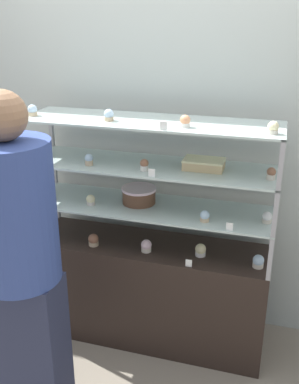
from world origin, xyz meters
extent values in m
plane|color=gray|center=(0.00, 0.00, 0.00)|extent=(20.00, 20.00, 0.00)
cube|color=#A8B2AD|center=(0.00, 0.35, 1.30)|extent=(8.00, 0.05, 2.60)
cube|color=black|center=(0.00, 0.00, 0.34)|extent=(1.47, 0.42, 0.68)
cube|color=#99999E|center=(-0.72, 0.20, 0.81)|extent=(0.02, 0.02, 0.26)
cube|color=#99999E|center=(0.72, 0.20, 0.81)|extent=(0.02, 0.02, 0.26)
cube|color=#99999E|center=(-0.72, -0.20, 0.81)|extent=(0.02, 0.02, 0.26)
cube|color=#99999E|center=(0.72, -0.20, 0.81)|extent=(0.02, 0.02, 0.26)
cube|color=#B2C6C1|center=(0.00, 0.00, 0.93)|extent=(1.47, 0.42, 0.01)
cube|color=#99999E|center=(-0.72, 0.20, 1.07)|extent=(0.02, 0.02, 0.26)
cube|color=#99999E|center=(0.72, 0.20, 1.07)|extent=(0.02, 0.02, 0.26)
cube|color=#99999E|center=(-0.72, -0.20, 1.07)|extent=(0.02, 0.02, 0.26)
cube|color=#99999E|center=(0.72, -0.20, 1.07)|extent=(0.02, 0.02, 0.26)
cube|color=#B2C6C1|center=(0.00, 0.00, 1.19)|extent=(1.47, 0.42, 0.01)
cube|color=#99999E|center=(-0.72, 0.20, 1.32)|extent=(0.02, 0.02, 0.26)
cube|color=#99999E|center=(0.72, 0.20, 1.32)|extent=(0.02, 0.02, 0.26)
cube|color=#99999E|center=(-0.72, -0.20, 1.32)|extent=(0.02, 0.02, 0.26)
cube|color=#99999E|center=(0.72, -0.20, 1.32)|extent=(0.02, 0.02, 0.26)
cube|color=#B2C6C1|center=(0.00, 0.00, 1.45)|extent=(1.47, 0.42, 0.01)
cylinder|color=brown|center=(-0.08, 0.03, 0.98)|extent=(0.20, 0.20, 0.08)
cylinder|color=silver|center=(-0.08, 0.03, 1.03)|extent=(0.21, 0.21, 0.01)
cube|color=#DBBC84|center=(0.31, 0.02, 1.22)|extent=(0.22, 0.14, 0.05)
cube|color=#F4EAB2|center=(0.31, 0.02, 1.25)|extent=(0.23, 0.15, 0.01)
cylinder|color=#CCB28C|center=(-0.68, -0.04, 0.69)|extent=(0.06, 0.06, 0.03)
sphere|color=white|center=(-0.68, -0.04, 0.72)|extent=(0.06, 0.06, 0.06)
cylinder|color=#CCB28C|center=(-0.33, -0.11, 0.69)|extent=(0.06, 0.06, 0.03)
sphere|color=#8C5B42|center=(-0.33, -0.11, 0.72)|extent=(0.06, 0.06, 0.06)
cylinder|color=beige|center=(0.01, -0.09, 0.69)|extent=(0.06, 0.06, 0.03)
sphere|color=silver|center=(0.01, -0.09, 0.72)|extent=(0.06, 0.06, 0.06)
cylinder|color=white|center=(0.33, -0.05, 0.69)|extent=(0.06, 0.06, 0.03)
sphere|color=#F4EAB2|center=(0.33, -0.05, 0.72)|extent=(0.06, 0.06, 0.06)
cylinder|color=beige|center=(0.66, -0.08, 0.69)|extent=(0.06, 0.06, 0.03)
sphere|color=silver|center=(0.66, -0.08, 0.72)|extent=(0.06, 0.06, 0.06)
cube|color=white|center=(0.29, -0.19, 0.70)|extent=(0.04, 0.00, 0.04)
cylinder|color=#CCB28C|center=(-0.68, -0.04, 0.95)|extent=(0.05, 0.05, 0.02)
sphere|color=silver|center=(-0.68, -0.04, 0.97)|extent=(0.05, 0.05, 0.05)
cylinder|color=beige|center=(-0.34, -0.08, 0.95)|extent=(0.05, 0.05, 0.02)
sphere|color=#F4EAB2|center=(-0.34, -0.08, 0.97)|extent=(0.05, 0.05, 0.05)
cylinder|color=#CCB28C|center=(0.35, -0.11, 0.95)|extent=(0.05, 0.05, 0.02)
sphere|color=silver|center=(0.35, -0.11, 0.97)|extent=(0.05, 0.05, 0.05)
cylinder|color=beige|center=(0.68, -0.03, 0.95)|extent=(0.05, 0.05, 0.02)
sphere|color=white|center=(0.68, -0.03, 0.97)|extent=(0.05, 0.05, 0.05)
cube|color=white|center=(0.50, -0.19, 0.96)|extent=(0.04, 0.00, 0.04)
cylinder|color=beige|center=(-0.69, -0.04, 1.21)|extent=(0.05, 0.05, 0.03)
sphere|color=white|center=(-0.69, -0.04, 1.24)|extent=(0.05, 0.05, 0.05)
cylinder|color=#CCB28C|center=(-0.33, -0.10, 1.21)|extent=(0.05, 0.05, 0.03)
sphere|color=silver|center=(-0.33, -0.10, 1.24)|extent=(0.05, 0.05, 0.05)
cylinder|color=white|center=(0.00, -0.10, 1.21)|extent=(0.05, 0.05, 0.03)
sphere|color=#8C5B42|center=(0.00, -0.10, 1.24)|extent=(0.05, 0.05, 0.05)
cylinder|color=beige|center=(0.68, -0.05, 1.21)|extent=(0.05, 0.05, 0.03)
sphere|color=#8C5B42|center=(0.68, -0.05, 1.24)|extent=(0.05, 0.05, 0.05)
cube|color=white|center=(0.07, -0.19, 1.22)|extent=(0.04, 0.00, 0.04)
cylinder|color=#CCB28C|center=(-0.69, -0.07, 1.46)|extent=(0.05, 0.05, 0.02)
sphere|color=silver|center=(-0.69, -0.07, 1.49)|extent=(0.05, 0.05, 0.05)
cylinder|color=#CCB28C|center=(-0.21, -0.07, 1.46)|extent=(0.05, 0.05, 0.02)
sphere|color=silver|center=(-0.21, -0.07, 1.49)|extent=(0.05, 0.05, 0.05)
cylinder|color=white|center=(0.22, -0.09, 1.46)|extent=(0.05, 0.05, 0.02)
sphere|color=#E5996B|center=(0.22, -0.09, 1.49)|extent=(0.05, 0.05, 0.05)
cylinder|color=beige|center=(0.66, -0.11, 1.46)|extent=(0.05, 0.05, 0.02)
sphere|color=#F4EAB2|center=(0.66, -0.11, 1.49)|extent=(0.05, 0.05, 0.05)
cube|color=white|center=(0.13, -0.19, 1.48)|extent=(0.04, 0.00, 0.04)
cube|color=#282D47|center=(-0.45, -0.71, 0.40)|extent=(0.38, 0.21, 0.80)
cylinder|color=#33478C|center=(-0.45, -0.71, 1.14)|extent=(0.40, 0.40, 0.69)
sphere|color=#936B4C|center=(-0.45, -0.71, 1.60)|extent=(0.22, 0.22, 0.22)
camera|label=1|loc=(0.70, -2.35, 2.01)|focal=42.00mm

